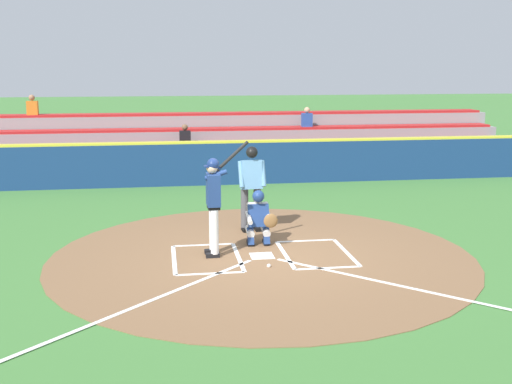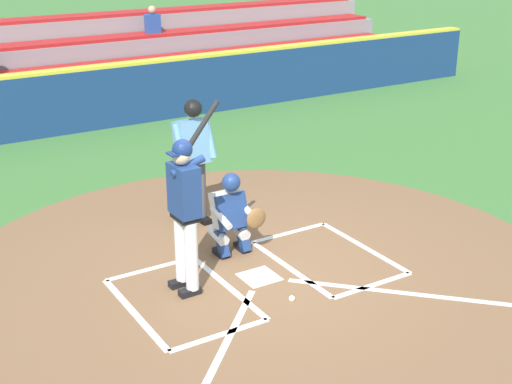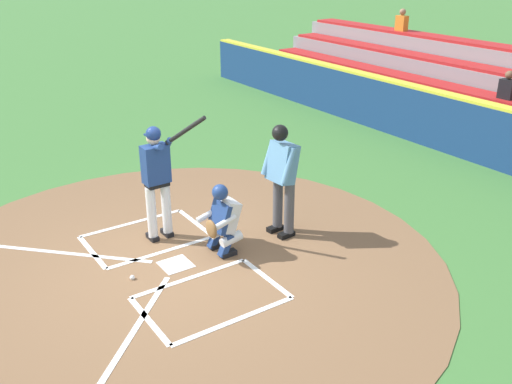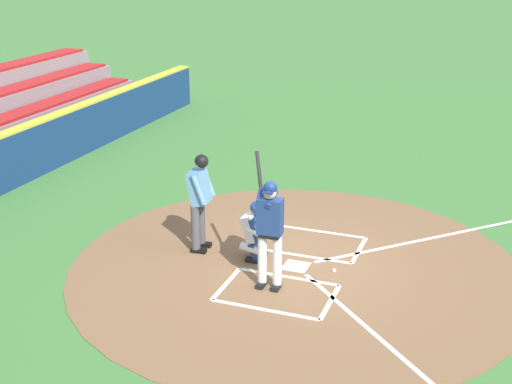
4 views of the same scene
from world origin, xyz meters
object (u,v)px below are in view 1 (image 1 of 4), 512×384
Objects in this scene: catcher at (259,217)px; baseball at (269,266)px; batter at (214,199)px; plate_umpire at (251,183)px.

baseball is at bearing 88.30° from catcher.
batter is at bearing -44.50° from baseball.
baseball is (0.04, 1.46, -0.55)m from catcher.
catcher is 1.20m from plate_umpire.
catcher reaches higher than baseball.
catcher is at bearing 89.72° from plate_umpire.
plate_umpire is 25.20× the size of baseball.
baseball is (-0.90, 0.88, -1.06)m from batter.
batter is 1.65m from baseball.
batter reaches higher than baseball.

